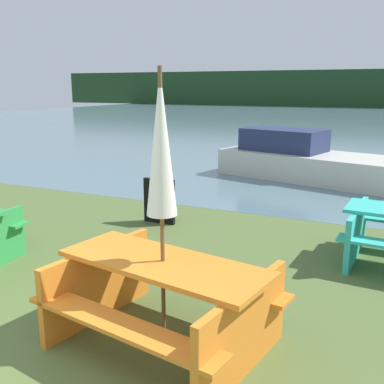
% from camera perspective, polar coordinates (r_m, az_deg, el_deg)
% --- Properties ---
extents(water, '(60.00, 50.00, 0.00)m').
position_cam_1_polar(water, '(32.69, 20.23, 8.55)').
color(water, slate).
rests_on(water, ground_plane).
extents(far_treeline, '(80.00, 1.60, 4.00)m').
position_cam_1_polar(far_treeline, '(52.57, 22.43, 12.05)').
color(far_treeline, '#1E3D1E').
rests_on(far_treeline, water).
extents(picnic_table_orange, '(2.08, 1.67, 0.78)m').
position_cam_1_polar(picnic_table_orange, '(4.02, -3.66, -12.77)').
color(picnic_table_orange, orange).
rests_on(picnic_table_orange, ground_plane).
extents(umbrella_white, '(0.26, 0.26, 2.39)m').
position_cam_1_polar(umbrella_white, '(3.65, -3.96, 5.88)').
color(umbrella_white, brown).
rests_on(umbrella_white, ground_plane).
extents(boat, '(4.80, 2.73, 1.19)m').
position_cam_1_polar(boat, '(11.49, 14.31, 3.89)').
color(boat, beige).
rests_on(boat, water).
extents(signboard, '(0.55, 0.08, 0.75)m').
position_cam_1_polar(signboard, '(7.49, -4.18, -1.15)').
color(signboard, black).
rests_on(signboard, ground_plane).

